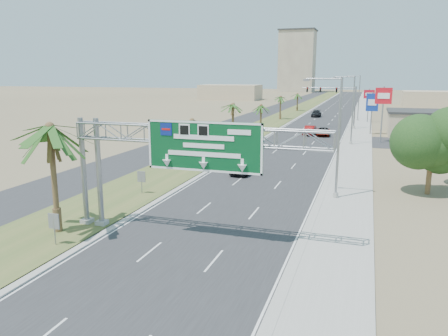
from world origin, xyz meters
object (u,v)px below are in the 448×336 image
signal_mast (344,103)px  car_right_lane (323,132)px  car_mid_lane (310,131)px  sign_gantry (182,143)px  car_left_lane (244,166)px  pole_sign_blue (372,104)px  store_building (445,125)px  car_far (316,114)px  palm_near (50,128)px  pole_sign_red_far (369,96)px  pole_sign_red_near (383,99)px

signal_mast → car_right_lane: size_ratio=2.14×
car_mid_lane → car_right_lane: bearing=-6.1°
sign_gantry → car_left_lane: sign_gantry is taller
car_right_lane → pole_sign_blue: (7.56, 4.28, 4.61)m
store_building → car_far: (-24.39, 28.46, -1.23)m
store_building → car_left_lane: store_building is taller
palm_near → store_building: bearing=61.7°
store_building → car_right_lane: (-19.35, -5.49, -1.33)m
car_left_lane → pole_sign_red_far: size_ratio=0.66×
store_building → pole_sign_red_near: 15.35m
car_left_lane → car_right_lane: 32.22m
car_left_lane → car_right_lane: (4.95, 31.83, -0.14)m
car_far → pole_sign_blue: pole_sign_blue is taller
signal_mast → pole_sign_red_far: (4.43, 13.02, 0.75)m
store_building → pole_sign_blue: pole_sign_blue is taller
signal_mast → pole_sign_blue: signal_mast is taller
sign_gantry → palm_near: (-8.14, -1.93, 0.87)m
pole_sign_red_near → pole_sign_blue: pole_sign_red_near is taller
car_right_lane → car_left_lane: bearing=-102.1°
sign_gantry → car_right_lane: 51.00m
store_building → car_left_lane: size_ratio=3.78×
signal_mast → car_right_lane: 12.46m
signal_mast → pole_sign_red_far: size_ratio=1.43×
car_right_lane → pole_sign_red_near: (9.04, -4.89, 5.95)m
pole_sign_red_near → palm_near: bearing=-113.7°
car_mid_lane → pole_sign_red_near: bearing=-22.0°
signal_mast → pole_sign_red_near: bearing=-68.3°
sign_gantry → store_building: 60.77m
signal_mast → car_mid_lane: (-4.85, -11.10, -4.07)m
sign_gantry → car_mid_lane: 51.24m
car_mid_lane → car_left_lane: bearing=-91.8°
sign_gantry → car_mid_lane: size_ratio=3.54×
pole_sign_red_near → store_building: bearing=45.2°
store_building → pole_sign_red_far: size_ratio=2.51×
pole_sign_blue → pole_sign_red_far: pole_sign_blue is taller
signal_mast → pole_sign_blue: (5.04, -7.19, 0.43)m
signal_mast → car_far: (-7.56, 22.48, -4.08)m
car_right_lane → pole_sign_red_far: size_ratio=0.67×
palm_near → car_mid_lane: bearing=79.8°
palm_near → pole_sign_red_near: bearing=66.3°
signal_mast → store_building: bearing=-19.5°
car_mid_lane → pole_sign_blue: pole_sign_blue is taller
car_mid_lane → pole_sign_red_near: pole_sign_red_near is taller
car_mid_lane → palm_near: bearing=-97.3°
palm_near → pole_sign_red_near: pole_sign_red_near is taller
sign_gantry → store_building: (23.06, 56.07, -4.06)m
car_left_lane → pole_sign_blue: bearing=75.3°
palm_near → pole_sign_blue: 60.03m
palm_near → pole_sign_red_far: (18.80, 76.99, -1.33)m
store_building → pole_sign_red_near: bearing=-134.8°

